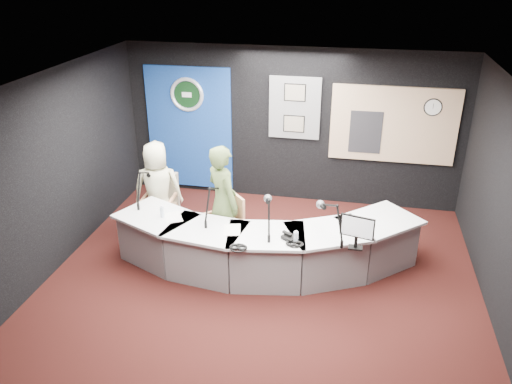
% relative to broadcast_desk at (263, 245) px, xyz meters
% --- Properties ---
extents(ground, '(6.00, 6.00, 0.00)m').
position_rel_broadcast_desk_xyz_m(ground, '(0.05, -0.55, -0.38)').
color(ground, black).
rests_on(ground, ground).
extents(ceiling, '(6.00, 6.00, 0.02)m').
position_rel_broadcast_desk_xyz_m(ceiling, '(0.05, -0.55, 2.42)').
color(ceiling, silver).
rests_on(ceiling, ground).
extents(wall_back, '(6.00, 0.02, 2.80)m').
position_rel_broadcast_desk_xyz_m(wall_back, '(0.05, 2.45, 1.02)').
color(wall_back, black).
rests_on(wall_back, ground).
extents(wall_front, '(6.00, 0.02, 2.80)m').
position_rel_broadcast_desk_xyz_m(wall_front, '(0.05, -3.55, 1.02)').
color(wall_front, black).
rests_on(wall_front, ground).
extents(wall_left, '(0.02, 6.00, 2.80)m').
position_rel_broadcast_desk_xyz_m(wall_left, '(-2.95, -0.55, 1.02)').
color(wall_left, black).
rests_on(wall_left, ground).
extents(broadcast_desk, '(4.50, 1.90, 0.75)m').
position_rel_broadcast_desk_xyz_m(broadcast_desk, '(0.00, 0.00, 0.00)').
color(broadcast_desk, silver).
rests_on(broadcast_desk, ground).
extents(backdrop_panel, '(1.60, 0.05, 2.30)m').
position_rel_broadcast_desk_xyz_m(backdrop_panel, '(-1.85, 2.42, 0.88)').
color(backdrop_panel, navy).
rests_on(backdrop_panel, wall_back).
extents(agency_seal, '(0.63, 0.07, 0.63)m').
position_rel_broadcast_desk_xyz_m(agency_seal, '(-1.85, 2.38, 1.52)').
color(agency_seal, silver).
rests_on(agency_seal, backdrop_panel).
extents(seal_center, '(0.48, 0.01, 0.48)m').
position_rel_broadcast_desk_xyz_m(seal_center, '(-1.85, 2.38, 1.52)').
color(seal_center, black).
rests_on(seal_center, backdrop_panel).
extents(pinboard, '(0.90, 0.04, 1.10)m').
position_rel_broadcast_desk_xyz_m(pinboard, '(0.10, 2.42, 1.38)').
color(pinboard, slate).
rests_on(pinboard, wall_back).
extents(framed_photo_upper, '(0.34, 0.02, 0.27)m').
position_rel_broadcast_desk_xyz_m(framed_photo_upper, '(0.10, 2.39, 1.65)').
color(framed_photo_upper, '#7B6E59').
rests_on(framed_photo_upper, pinboard).
extents(framed_photo_lower, '(0.34, 0.02, 0.27)m').
position_rel_broadcast_desk_xyz_m(framed_photo_lower, '(0.10, 2.39, 1.09)').
color(framed_photo_lower, '#7B6E59').
rests_on(framed_photo_lower, pinboard).
extents(booth_window_frame, '(2.12, 0.06, 1.32)m').
position_rel_broadcast_desk_xyz_m(booth_window_frame, '(1.80, 2.42, 1.18)').
color(booth_window_frame, tan).
rests_on(booth_window_frame, wall_back).
extents(booth_glow, '(2.00, 0.02, 1.20)m').
position_rel_broadcast_desk_xyz_m(booth_glow, '(1.80, 2.41, 1.18)').
color(booth_glow, beige).
rests_on(booth_glow, booth_window_frame).
extents(equipment_rack, '(0.55, 0.02, 0.75)m').
position_rel_broadcast_desk_xyz_m(equipment_rack, '(1.35, 2.39, 1.03)').
color(equipment_rack, black).
rests_on(equipment_rack, booth_window_frame).
extents(wall_clock, '(0.28, 0.01, 0.28)m').
position_rel_broadcast_desk_xyz_m(wall_clock, '(2.40, 2.39, 1.52)').
color(wall_clock, white).
rests_on(wall_clock, booth_window_frame).
extents(armchair_left, '(0.62, 0.62, 1.04)m').
position_rel_broadcast_desk_xyz_m(armchair_left, '(-1.85, 0.71, 0.15)').
color(armchair_left, tan).
rests_on(armchair_left, ground).
extents(armchair_right, '(0.83, 0.83, 1.05)m').
position_rel_broadcast_desk_xyz_m(armchair_right, '(-0.65, 0.27, 0.15)').
color(armchair_right, tan).
rests_on(armchair_right, ground).
extents(draped_jacket, '(0.51, 0.13, 0.70)m').
position_rel_broadcast_desk_xyz_m(draped_jacket, '(-1.85, 0.96, 0.24)').
color(draped_jacket, slate).
rests_on(draped_jacket, armchair_left).
extents(person_man, '(0.87, 0.68, 1.57)m').
position_rel_broadcast_desk_xyz_m(person_man, '(-1.85, 0.71, 0.41)').
color(person_man, beige).
rests_on(person_man, ground).
extents(person_woman, '(0.76, 0.75, 1.76)m').
position_rel_broadcast_desk_xyz_m(person_woman, '(-0.65, 0.27, 0.51)').
color(person_woman, '#4B5D31').
rests_on(person_woman, ground).
extents(computer_monitor, '(0.48, 0.15, 0.33)m').
position_rel_broadcast_desk_xyz_m(computer_monitor, '(1.30, -0.44, 0.70)').
color(computer_monitor, black).
rests_on(computer_monitor, broadcast_desk).
extents(desk_phone, '(0.24, 0.24, 0.05)m').
position_rel_broadcast_desk_xyz_m(desk_phone, '(0.44, -0.39, 0.40)').
color(desk_phone, black).
rests_on(desk_phone, broadcast_desk).
extents(headphones_near, '(0.19, 0.19, 0.03)m').
position_rel_broadcast_desk_xyz_m(headphones_near, '(0.52, -0.52, 0.39)').
color(headphones_near, black).
rests_on(headphones_near, broadcast_desk).
extents(headphones_far, '(0.24, 0.24, 0.04)m').
position_rel_broadcast_desk_xyz_m(headphones_far, '(-0.18, -0.75, 0.39)').
color(headphones_far, black).
rests_on(headphones_far, broadcast_desk).
extents(paper_stack, '(0.37, 0.41, 0.00)m').
position_rel_broadcast_desk_xyz_m(paper_stack, '(-1.30, -0.10, 0.38)').
color(paper_stack, white).
rests_on(paper_stack, broadcast_desk).
extents(notepad, '(0.29, 0.37, 0.00)m').
position_rel_broadcast_desk_xyz_m(notepad, '(-0.38, -0.29, 0.38)').
color(notepad, white).
rests_on(notepad, broadcast_desk).
extents(boom_mic_a, '(0.16, 0.74, 0.60)m').
position_rel_broadcast_desk_xyz_m(boom_mic_a, '(-1.90, 0.34, 0.68)').
color(boom_mic_a, black).
rests_on(boom_mic_a, broadcast_desk).
extents(boom_mic_b, '(0.20, 0.73, 0.60)m').
position_rel_broadcast_desk_xyz_m(boom_mic_b, '(-0.71, 0.00, 0.68)').
color(boom_mic_b, black).
rests_on(boom_mic_b, broadcast_desk).
extents(boom_mic_c, '(0.25, 0.73, 0.60)m').
position_rel_broadcast_desk_xyz_m(boom_mic_c, '(0.11, -0.21, 0.68)').
color(boom_mic_c, black).
rests_on(boom_mic_c, broadcast_desk).
extents(boom_mic_d, '(0.46, 0.64, 0.60)m').
position_rel_broadcast_desk_xyz_m(boom_mic_d, '(0.96, -0.20, 0.68)').
color(boom_mic_d, black).
rests_on(boom_mic_d, broadcast_desk).
extents(water_bottles, '(2.64, 0.52, 0.18)m').
position_rel_broadcast_desk_xyz_m(water_bottles, '(-0.17, -0.23, 0.46)').
color(water_bottles, silver).
rests_on(water_bottles, broadcast_desk).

